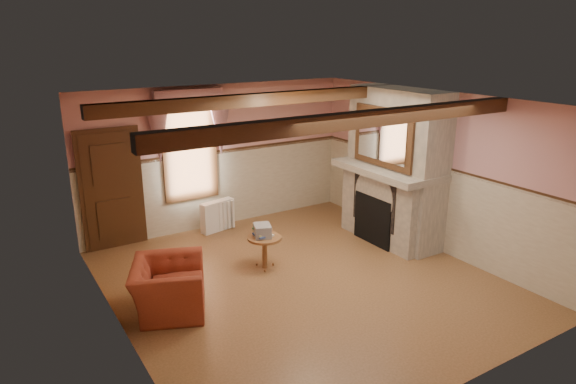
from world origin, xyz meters
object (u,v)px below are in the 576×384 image
armchair (168,287)px  side_table (265,252)px  radiator (218,216)px  mantel_clock (360,152)px  bowl (398,167)px  oil_lamp (368,153)px

armchair → side_table: bearing=-52.0°
radiator → mantel_clock: size_ratio=2.92×
side_table → mantel_clock: 2.88m
radiator → bowl: 3.58m
side_table → bowl: 2.80m
armchair → oil_lamp: (4.31, 0.92, 1.20)m
armchair → mantel_clock: (4.31, 1.16, 1.16)m
oil_lamp → mantel_clock: bearing=90.0°
bowl → mantel_clock: 1.04m
radiator → mantel_clock: mantel_clock is taller
mantel_clock → radiator: bearing=152.2°
radiator → oil_lamp: (2.45, -1.54, 1.26)m
mantel_clock → side_table: bearing=-165.0°
mantel_clock → armchair: bearing=-165.0°
armchair → side_table: size_ratio=1.95×
armchair → bowl: size_ratio=3.28×
side_table → oil_lamp: bearing=9.8°
radiator → bowl: bearing=-55.6°
bowl → mantel_clock: (0.00, 1.04, 0.06)m
armchair → bowl: bowl is taller
radiator → bowl: (2.45, -2.33, 1.16)m
bowl → oil_lamp: bearing=90.0°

